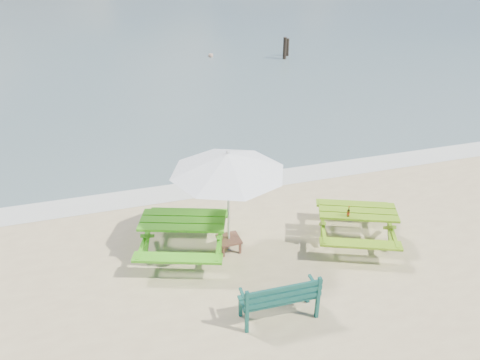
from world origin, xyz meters
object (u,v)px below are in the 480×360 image
object	(u,v)px
park_bench	(279,305)
beer_bottle	(348,213)
patio_umbrella	(228,163)
swimmer	(211,68)
picnic_table_right	(356,226)
side_table	(229,244)
picnic_table_left	(184,237)

from	to	relation	value
park_bench	beer_bottle	bearing A→B (deg)	35.88
patio_umbrella	swimmer	size ratio (longest dim) A/B	1.56
picnic_table_right	side_table	distance (m)	2.79
picnic_table_left	park_bench	bearing A→B (deg)	-61.51
picnic_table_left	swimmer	xyz separation A→B (m)	(4.48, 16.57, -0.99)
picnic_table_right	beer_bottle	xyz separation A→B (m)	(-0.32, -0.16, 0.49)
park_bench	beer_bottle	size ratio (longest dim) A/B	5.87
patio_umbrella	swimmer	world-z (taller)	patio_umbrella
side_table	beer_bottle	bearing A→B (deg)	-14.07
picnic_table_left	picnic_table_right	size ratio (longest dim) A/B	1.03
park_bench	swimmer	size ratio (longest dim) A/B	0.89
side_table	patio_umbrella	xyz separation A→B (m)	(0.00, 0.00, 1.93)
side_table	beer_bottle	distance (m)	2.60
picnic_table_left	park_bench	size ratio (longest dim) A/B	1.72
park_bench	swimmer	xyz separation A→B (m)	(3.22, 18.88, -0.85)
side_table	swimmer	xyz separation A→B (m)	(3.55, 16.75, -0.75)
picnic_table_right	swimmer	size ratio (longest dim) A/B	1.49
park_bench	patio_umbrella	world-z (taller)	patio_umbrella
picnic_table_left	patio_umbrella	size ratio (longest dim) A/B	0.99
park_bench	patio_umbrella	bearing A→B (deg)	98.67
side_table	swimmer	distance (m)	17.14
picnic_table_left	side_table	bearing A→B (deg)	-11.07
park_bench	picnic_table_left	bearing A→B (deg)	118.49
beer_bottle	swimmer	xyz separation A→B (m)	(1.12, 17.36, -1.46)
patio_umbrella	swimmer	xyz separation A→B (m)	(3.55, 16.75, -2.68)
swimmer	park_bench	bearing A→B (deg)	-99.69
beer_bottle	side_table	bearing A→B (deg)	165.93
side_table	picnic_table_left	bearing A→B (deg)	168.93
picnic_table_left	side_table	distance (m)	0.98
picnic_table_right	swimmer	xyz separation A→B (m)	(0.80, 17.20, -0.97)
park_bench	side_table	distance (m)	2.15
beer_bottle	picnic_table_right	bearing A→B (deg)	26.66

